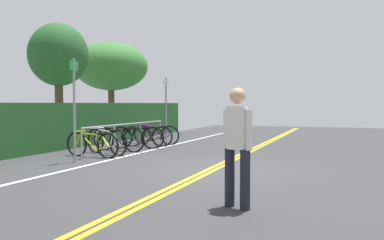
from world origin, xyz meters
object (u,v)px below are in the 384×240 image
bicycle_3 (137,137)px  bicycle_4 (147,136)px  tree_mid (58,56)px  bike_rack (128,130)px  tree_far_right (111,67)px  pedestrian (237,139)px  sign_post_far (166,103)px  bicycle_1 (107,141)px  bicycle_0 (92,144)px  sign_post_near (74,101)px  bicycle_5 (156,135)px  bicycle_2 (118,139)px

bicycle_3 → bicycle_4: bicycle_3 is taller
tree_mid → bike_rack: bearing=-110.5°
tree_far_right → pedestrian: bearing=-141.6°
sign_post_far → bicycle_1: bearing=-179.3°
bicycle_4 → sign_post_far: sign_post_far is taller
bicycle_0 → bicycle_1: size_ratio=1.05×
sign_post_near → sign_post_far: 5.94m
bike_rack → bicycle_1: size_ratio=2.87×
tree_far_right → bicycle_1: bearing=-149.2°
bicycle_0 → sign_post_far: sign_post_far is taller
bicycle_4 → tree_far_right: bearing=42.6°
bicycle_4 → bicycle_5: 0.80m
bicycle_2 → pedestrian: pedestrian is taller
bicycle_2 → sign_post_near: size_ratio=0.73×
bicycle_4 → sign_post_near: (-4.03, -0.05, 1.18)m
bicycle_2 → bicycle_3: 0.86m
tree_far_right → bike_rack: bearing=-144.1°
pedestrian → sign_post_far: (8.86, 5.09, 0.50)m
bicycle_5 → bike_rack: bearing=178.4°
sign_post_far → bicycle_3: bearing=-176.9°
pedestrian → bicycle_3: bearing=38.3°
tree_mid → bicycle_4: bearing=-94.1°
bicycle_3 → pedestrian: 8.01m
bicycle_1 → tree_far_right: 8.62m
bicycle_0 → sign_post_near: bearing=-169.5°
sign_post_near → tree_far_right: size_ratio=0.59×
bicycle_0 → bicycle_3: bicycle_3 is taller
bicycle_1 → bicycle_2: bearing=6.6°
bicycle_1 → sign_post_near: sign_post_near is taller
pedestrian → sign_post_near: size_ratio=0.65×
tree_far_right → bicycle_2: bearing=-146.6°
bike_rack → sign_post_near: sign_post_near is taller
bike_rack → bicycle_2: (-0.40, 0.10, -0.25)m
bicycle_1 → bicycle_3: bearing=-3.2°
bike_rack → pedestrian: bearing=-139.2°
tree_mid → bicycle_0: bearing=-131.6°
bicycle_2 → pedestrian: size_ratio=1.11×
bike_rack → bicycle_1: 1.24m
bicycle_4 → tree_far_right: 6.94m
tree_far_right → sign_post_far: bearing=-123.7°
bicycle_0 → bicycle_3: (2.34, -0.11, 0.02)m
bicycle_0 → bicycle_3: size_ratio=1.03×
bike_rack → tree_mid: size_ratio=1.09×
bicycle_2 → tree_far_right: (6.17, 4.08, 2.84)m
bicycle_2 → bicycle_5: bearing=-3.9°
pedestrian → bicycle_4: bearing=35.4°
bike_rack → tree_mid: (1.40, 3.74, 2.63)m
bicycle_3 → tree_mid: tree_mid is taller
bicycle_5 → tree_far_right: tree_far_right is taller
bicycle_4 → tree_mid: tree_mid is taller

